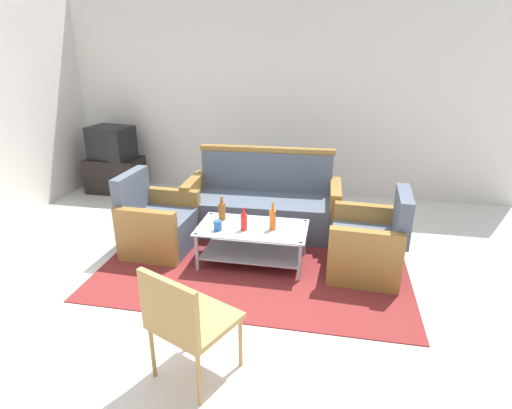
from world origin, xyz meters
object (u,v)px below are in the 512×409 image
couch (263,206)px  wicker_chair (185,318)px  bottle_orange (273,219)px  coffee_table (252,239)px  cup (218,226)px  armchair_left (158,225)px  bottle_brown (222,211)px  tv_stand (116,175)px  bottle_red (244,222)px  armchair_right (369,246)px  television (112,142)px

couch → wicker_chair: 2.50m
couch → bottle_orange: bearing=104.3°
coffee_table → cup: cup is taller
bottle_orange → coffee_table: bearing=175.0°
armchair_left → coffee_table: bearing=85.6°
bottle_brown → tv_stand: (-2.16, 1.70, -0.25)m
coffee_table → bottle_red: 0.25m
armchair_right → bottle_red: armchair_right is taller
armchair_left → couch: bearing=126.7°
bottle_brown → wicker_chair: (0.24, -1.78, -0.01)m
armchair_left → television: bearing=-137.7°
armchair_left → bottle_brown: (0.73, -0.00, 0.22)m
armchair_left → bottle_orange: size_ratio=2.98×
cup → tv_stand: tv_stand is taller
armchair_left → bottle_red: armchair_left is taller
bottle_red → television: 3.12m
cup → armchair_right: bearing=7.2°
bottle_red → armchair_left: bearing=168.2°
bottle_orange → armchair_right: bearing=3.9°
television → wicker_chair: bearing=134.6°
tv_stand → bottle_orange: bearing=-34.2°
cup → television: size_ratio=0.15×
couch → wicker_chair: couch is taller
cup → television: (-2.19, 1.98, 0.30)m
bottle_brown → bottle_red: bottle_brown is taller
cup → television: bearing=138.0°
armchair_right → television: (-3.66, 1.79, 0.47)m
bottle_orange → tv_stand: 3.30m
wicker_chair → armchair_left: bearing=143.3°
armchair_right → cup: 1.49m
armchair_right → bottle_brown: 1.52m
armchair_right → tv_stand: size_ratio=1.06×
cup → tv_stand: bearing=138.0°
armchair_right → wicker_chair: size_ratio=1.01×
bottle_brown → television: bearing=141.7°
coffee_table → television: (-2.51, 1.84, 0.49)m
bottle_red → cup: (-0.25, -0.06, -0.04)m
tv_stand → wicker_chair: wicker_chair is taller
armchair_left → tv_stand: bearing=-137.6°
bottle_brown → cup: size_ratio=2.54×
bottle_brown → cup: (0.03, -0.27, -0.05)m
couch → armchair_left: couch is taller
couch → coffee_table: (0.04, -0.84, -0.04)m
armchair_right → coffee_table: 1.15m
television → bottle_brown: bearing=151.7°
tv_stand → television: (0.00, 0.00, 0.50)m
cup → bottle_brown: bearing=96.2°
television → coffee_table: bearing=153.8°
television → armchair_left: bearing=139.9°
armchair_left → bottle_red: 1.06m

